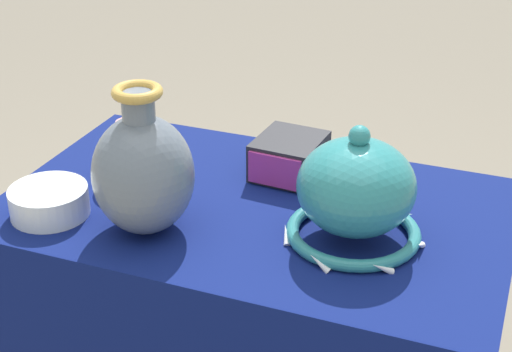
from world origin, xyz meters
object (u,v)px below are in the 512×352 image
(vase_tall_bulbous, at_px, (143,172))
(jar_round_rose, at_px, (131,153))
(vase_dome_bell, at_px, (356,194))
(mosaic_tile_box, at_px, (289,157))
(pot_squat_porcelain, at_px, (49,201))

(vase_tall_bulbous, height_order, jar_round_rose, vase_tall_bulbous)
(vase_tall_bulbous, height_order, vase_dome_bell, vase_tall_bulbous)
(vase_tall_bulbous, height_order, mosaic_tile_box, vase_tall_bulbous)
(vase_tall_bulbous, relative_size, vase_dome_bell, 1.07)
(vase_tall_bulbous, distance_m, vase_dome_bell, 0.36)
(vase_tall_bulbous, relative_size, pot_squat_porcelain, 1.87)
(pot_squat_porcelain, distance_m, jar_round_rose, 0.19)
(vase_dome_bell, bearing_deg, pot_squat_porcelain, -167.22)
(pot_squat_porcelain, relative_size, jar_round_rose, 1.12)
(pot_squat_porcelain, bearing_deg, vase_tall_bulbous, 5.78)
(pot_squat_porcelain, bearing_deg, vase_dome_bell, 12.78)
(mosaic_tile_box, height_order, pot_squat_porcelain, mosaic_tile_box)
(vase_dome_bell, bearing_deg, mosaic_tile_box, 134.41)
(jar_round_rose, bearing_deg, pot_squat_porcelain, -112.78)
(vase_dome_bell, xyz_separation_m, mosaic_tile_box, (-0.18, 0.18, -0.05))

